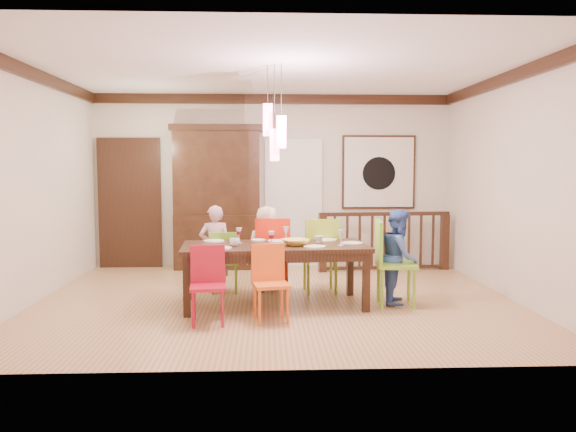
{
  "coord_description": "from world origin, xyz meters",
  "views": [
    {
      "loc": [
        -0.14,
        -7.04,
        1.69
      ],
      "look_at": [
        0.15,
        0.07,
        1.07
      ],
      "focal_mm": 35.0,
      "sensor_mm": 36.0,
      "label": 1
    }
  ],
  "objects_px": {
    "balustrade": "(384,240)",
    "chair_end_right": "(396,257)",
    "dining_table": "(275,251)",
    "chair_far_left": "(224,257)",
    "china_hutch": "(217,197)",
    "person_far_left": "(215,248)",
    "person_far_mid": "(267,248)",
    "person_end_right": "(399,256)"
  },
  "relations": [
    {
      "from": "chair_end_right",
      "to": "balustrade",
      "type": "distance_m",
      "value": 2.34
    },
    {
      "from": "china_hutch",
      "to": "person_far_left",
      "type": "distance_m",
      "value": 1.85
    },
    {
      "from": "china_hutch",
      "to": "balustrade",
      "type": "bearing_deg",
      "value": -7.21
    },
    {
      "from": "dining_table",
      "to": "person_far_mid",
      "type": "relative_size",
      "value": 1.97
    },
    {
      "from": "dining_table",
      "to": "balustrade",
      "type": "xyz_separation_m",
      "value": [
        1.83,
        2.24,
        -0.17
      ]
    },
    {
      "from": "chair_far_left",
      "to": "person_far_left",
      "type": "xyz_separation_m",
      "value": [
        -0.13,
        0.09,
        0.11
      ]
    },
    {
      "from": "balustrade",
      "to": "chair_far_left",
      "type": "bearing_deg",
      "value": -153.63
    },
    {
      "from": "chair_end_right",
      "to": "person_far_left",
      "type": "distance_m",
      "value": 2.45
    },
    {
      "from": "person_far_left",
      "to": "person_end_right",
      "type": "relative_size",
      "value": 1.0
    },
    {
      "from": "china_hutch",
      "to": "person_end_right",
      "type": "relative_size",
      "value": 2.03
    },
    {
      "from": "china_hutch",
      "to": "chair_end_right",
      "type": "bearing_deg",
      "value": -48.15
    },
    {
      "from": "chair_end_right",
      "to": "person_far_left",
      "type": "height_order",
      "value": "person_far_left"
    },
    {
      "from": "chair_end_right",
      "to": "person_far_left",
      "type": "bearing_deg",
      "value": 72.95
    },
    {
      "from": "chair_far_left",
      "to": "person_far_mid",
      "type": "distance_m",
      "value": 0.59
    },
    {
      "from": "dining_table",
      "to": "china_hutch",
      "type": "bearing_deg",
      "value": 105.41
    },
    {
      "from": "person_far_left",
      "to": "person_far_mid",
      "type": "distance_m",
      "value": 0.71
    },
    {
      "from": "china_hutch",
      "to": "balustrade",
      "type": "distance_m",
      "value": 2.84
    },
    {
      "from": "person_far_mid",
      "to": "person_end_right",
      "type": "distance_m",
      "value": 1.81
    },
    {
      "from": "dining_table",
      "to": "chair_far_left",
      "type": "bearing_deg",
      "value": 127.27
    },
    {
      "from": "person_far_left",
      "to": "person_far_mid",
      "type": "relative_size",
      "value": 1.01
    },
    {
      "from": "dining_table",
      "to": "balustrade",
      "type": "bearing_deg",
      "value": 46.9
    },
    {
      "from": "person_far_mid",
      "to": "china_hutch",
      "type": "bearing_deg",
      "value": -77.45
    },
    {
      "from": "chair_far_left",
      "to": "person_far_left",
      "type": "distance_m",
      "value": 0.19
    },
    {
      "from": "dining_table",
      "to": "person_end_right",
      "type": "bearing_deg",
      "value": -2.22
    },
    {
      "from": "balustrade",
      "to": "person_end_right",
      "type": "height_order",
      "value": "person_end_right"
    },
    {
      "from": "china_hutch",
      "to": "person_far_mid",
      "type": "height_order",
      "value": "china_hutch"
    },
    {
      "from": "balustrade",
      "to": "person_far_mid",
      "type": "xyz_separation_m",
      "value": [
        -1.92,
        -1.42,
        0.08
      ]
    },
    {
      "from": "dining_table",
      "to": "china_hutch",
      "type": "height_order",
      "value": "china_hutch"
    },
    {
      "from": "dining_table",
      "to": "person_far_mid",
      "type": "bearing_deg",
      "value": 92.51
    },
    {
      "from": "person_far_left",
      "to": "chair_far_left",
      "type": "bearing_deg",
      "value": 140.49
    },
    {
      "from": "balustrade",
      "to": "person_far_left",
      "type": "bearing_deg",
      "value": -156.37
    },
    {
      "from": "dining_table",
      "to": "balustrade",
      "type": "height_order",
      "value": "balustrade"
    },
    {
      "from": "balustrade",
      "to": "person_far_mid",
      "type": "height_order",
      "value": "person_far_mid"
    },
    {
      "from": "chair_far_left",
      "to": "balustrade",
      "type": "height_order",
      "value": "balustrade"
    },
    {
      "from": "china_hutch",
      "to": "person_far_left",
      "type": "relative_size",
      "value": 2.03
    },
    {
      "from": "person_far_mid",
      "to": "person_end_right",
      "type": "relative_size",
      "value": 0.99
    },
    {
      "from": "balustrade",
      "to": "person_far_left",
      "type": "distance_m",
      "value": 2.97
    },
    {
      "from": "person_far_left",
      "to": "dining_table",
      "type": "bearing_deg",
      "value": 126.93
    },
    {
      "from": "balustrade",
      "to": "dining_table",
      "type": "bearing_deg",
      "value": -133.54
    },
    {
      "from": "balustrade",
      "to": "chair_end_right",
      "type": "bearing_deg",
      "value": -103.01
    },
    {
      "from": "dining_table",
      "to": "person_far_left",
      "type": "height_order",
      "value": "person_far_left"
    },
    {
      "from": "dining_table",
      "to": "chair_end_right",
      "type": "height_order",
      "value": "chair_end_right"
    }
  ]
}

